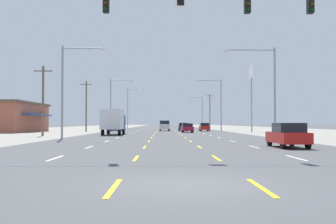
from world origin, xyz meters
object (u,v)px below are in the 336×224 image
object	(u,v)px
pole_sign_right_row_1	(251,79)
sedan_inner_right_mid	(187,128)
hatchback_inner_right_far	(183,127)
streetlight_left_row_1	(113,101)
suv_center_turn_farther	(165,126)
hatchback_far_right_midfar	(204,127)
streetlight_left_row_2	(129,105)
streetlight_left_row_0	(67,84)
streetlight_right_row_2	(201,110)
box_truck_far_left_near	(113,121)
hatchback_far_right_nearest	(288,135)
streetlight_right_row_0	(269,84)
streetlight_right_row_1	(218,100)

from	to	relation	value
pole_sign_right_row_1	sedan_inner_right_mid	bearing A→B (deg)	-171.61
hatchback_inner_right_far	streetlight_left_row_1	size ratio (longest dim) A/B	0.41
pole_sign_right_row_1	suv_center_turn_farther	bearing A→B (deg)	143.08
hatchback_far_right_midfar	pole_sign_right_row_1	xyz separation A→B (m)	(7.02, -7.88, 7.99)
streetlight_left_row_2	streetlight_left_row_0	bearing A→B (deg)	-90.02
streetlight_left_row_0	streetlight_right_row_2	world-z (taller)	streetlight_left_row_0
box_truck_far_left_near	pole_sign_right_row_1	world-z (taller)	pole_sign_right_row_1
hatchback_far_right_nearest	streetlight_left_row_1	xyz separation A→B (m)	(-16.94, 45.82, 4.77)
streetlight_left_row_2	streetlight_right_row_2	bearing A→B (deg)	-0.00
streetlight_left_row_0	streetlight_left_row_1	distance (m)	33.32
hatchback_far_right_midfar	streetlight_left_row_1	bearing A→B (deg)	-176.14
hatchback_inner_right_far	streetlight_left_row_2	world-z (taller)	streetlight_left_row_2
pole_sign_right_row_1	streetlight_left_row_0	xyz separation A→B (m)	(-23.89, -26.58, -3.57)
streetlight_right_row_0	streetlight_left_row_1	world-z (taller)	streetlight_left_row_1
hatchback_far_right_nearest	box_truck_far_left_near	bearing A→B (deg)	119.27
hatchback_far_right_nearest	streetlight_right_row_1	world-z (taller)	streetlight_right_row_1
hatchback_inner_right_far	streetlight_right_row_2	size ratio (longest dim) A/B	0.45
streetlight_left_row_1	sedan_inner_right_mid	bearing A→B (deg)	-32.48
streetlight_right_row_0	streetlight_right_row_2	bearing A→B (deg)	89.81
box_truck_far_left_near	streetlight_right_row_1	distance (m)	26.65
suv_center_turn_farther	streetlight_left_row_0	bearing A→B (deg)	-104.19
hatchback_inner_right_far	streetlight_left_row_2	distance (m)	33.93
sedan_inner_right_mid	streetlight_left_row_2	size ratio (longest dim) A/B	0.42
box_truck_far_left_near	streetlight_left_row_2	distance (m)	54.10
sedan_inner_right_mid	streetlight_left_row_1	world-z (taller)	streetlight_left_row_1
box_truck_far_left_near	hatchback_inner_right_far	world-z (taller)	box_truck_far_left_near
hatchback_far_right_midfar	streetlight_left_row_0	distance (m)	38.62
pole_sign_right_row_1	streetlight_right_row_0	xyz separation A→B (m)	(-4.64, -26.58, -3.54)
streetlight_left_row_0	streetlight_right_row_0	world-z (taller)	streetlight_left_row_0
hatchback_far_right_nearest	suv_center_turn_farther	distance (m)	50.47
pole_sign_right_row_1	streetlight_left_row_0	world-z (taller)	pole_sign_right_row_1
hatchback_far_right_nearest	streetlight_left_row_0	xyz separation A→B (m)	(-16.91, 12.50, 4.42)
hatchback_far_right_nearest	hatchback_inner_right_far	xyz separation A→B (m)	(-3.95, 48.25, 0.00)
box_truck_far_left_near	streetlight_right_row_2	world-z (taller)	streetlight_right_row_2
hatchback_inner_right_far	pole_sign_right_row_1	world-z (taller)	pole_sign_right_row_1
sedan_inner_right_mid	streetlight_right_row_2	world-z (taller)	streetlight_right_row_2
hatchback_far_right_nearest	streetlight_left_row_0	bearing A→B (deg)	143.53
box_truck_far_left_near	streetlight_left_row_0	distance (m)	13.50
box_truck_far_left_near	suv_center_turn_farther	size ratio (longest dim) A/B	1.47
box_truck_far_left_near	hatchback_inner_right_far	bearing A→B (deg)	66.02
streetlight_left_row_1	streetlight_left_row_0	bearing A→B (deg)	-89.94
hatchback_inner_right_far	suv_center_turn_farther	size ratio (longest dim) A/B	0.80
box_truck_far_left_near	streetlight_right_row_2	bearing A→B (deg)	72.74
streetlight_right_row_1	suv_center_turn_farther	bearing A→B (deg)	157.38
pole_sign_right_row_1	streetlight_left_row_1	size ratio (longest dim) A/B	1.17
hatchback_inner_right_far	sedan_inner_right_mid	bearing A→B (deg)	-89.47
suv_center_turn_farther	streetlight_right_row_0	distance (m)	38.90
hatchback_inner_right_far	streetlight_right_row_1	size ratio (longest dim) A/B	0.41
box_truck_far_left_near	streetlight_left_row_0	world-z (taller)	streetlight_left_row_0
streetlight_right_row_0	streetlight_right_row_1	distance (m)	33.32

